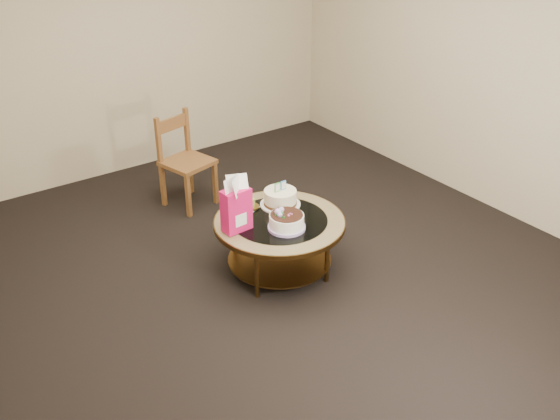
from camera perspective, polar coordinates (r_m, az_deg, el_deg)
ground at (r=5.02m, az=-0.05°, el=-5.40°), size 5.00×5.00×0.00m
room_walls at (r=4.34m, az=-0.05°, el=11.66°), size 4.52×5.02×2.61m
coffee_table at (r=4.82m, az=-0.05°, el=-1.68°), size 1.02×1.02×0.46m
decorated_cake at (r=4.63m, az=0.58°, el=-1.11°), size 0.28×0.28×0.16m
cream_cake at (r=4.95m, az=0.02°, el=1.10°), size 0.32×0.32×0.20m
gift_bag at (r=4.55m, az=-4.03°, el=0.51°), size 0.22×0.16×0.43m
pillar_candle at (r=4.92m, az=-2.65°, el=0.46°), size 0.14×0.14×0.09m
dining_chair at (r=5.86m, az=-8.71°, el=4.52°), size 0.49×0.49×0.87m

